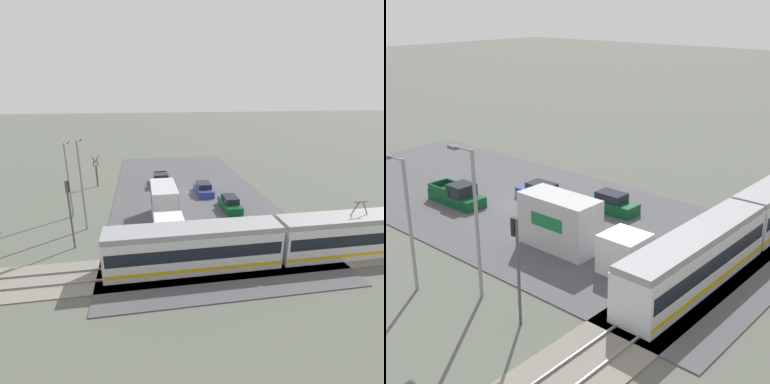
# 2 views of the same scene
# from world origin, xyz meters

# --- Properties ---
(ground_plane) EXTENTS (320.00, 320.00, 0.00)m
(ground_plane) POSITION_xyz_m (0.00, 0.00, 0.00)
(ground_plane) COLOR #565B51
(road_surface) EXTENTS (18.70, 43.99, 0.08)m
(road_surface) POSITION_xyz_m (0.00, 0.00, 0.04)
(road_surface) COLOR #4C4C51
(road_surface) RESTS_ON ground
(rail_bed) EXTENTS (66.16, 4.40, 0.22)m
(rail_bed) POSITION_xyz_m (0.00, 17.66, 0.05)
(rail_bed) COLOR gray
(rail_bed) RESTS_ON ground
(light_rail_tram) EXTENTS (26.25, 2.68, 4.42)m
(light_rail_tram) POSITION_xyz_m (-4.36, 17.66, 1.67)
(light_rail_tram) COLOR silver
(light_rail_tram) RESTS_ON ground
(box_truck) EXTENTS (2.52, 9.45, 3.62)m
(box_truck) POSITION_xyz_m (3.73, 9.62, 1.75)
(box_truck) COLOR silver
(box_truck) RESTS_ON ground
(pickup_truck) EXTENTS (1.99, 5.27, 1.80)m
(pickup_truck) POSITION_xyz_m (3.20, -3.62, 0.76)
(pickup_truck) COLOR #0C4723
(pickup_truck) RESTS_ON ground
(sedan_car_0) EXTENTS (1.90, 4.49, 1.46)m
(sedan_car_0) POSITION_xyz_m (-1.93, 0.99, 0.68)
(sedan_car_0) COLOR navy
(sedan_car_0) RESTS_ON ground
(sedan_car_1) EXTENTS (1.73, 4.42, 1.55)m
(sedan_car_1) POSITION_xyz_m (-3.72, 6.93, 0.72)
(sedan_car_1) COLOR #0C4723
(sedan_car_1) RESTS_ON ground
(traffic_light_pole) EXTENTS (0.28, 0.47, 5.89)m
(traffic_light_pole) POSITION_xyz_m (11.73, 12.94, 3.77)
(traffic_light_pole) COLOR #47474C
(traffic_light_pole) RESTS_ON ground
(street_lamp_near_crossing) EXTENTS (0.36, 1.95, 7.86)m
(street_lamp_near_crossing) POSITION_xyz_m (13.25, 5.71, 4.55)
(street_lamp_near_crossing) COLOR gray
(street_lamp_near_crossing) RESTS_ON ground
(street_lamp_mid_block) EXTENTS (0.36, 1.95, 8.60)m
(street_lamp_mid_block) POSITION_xyz_m (11.31, 9.17, 4.93)
(street_lamp_mid_block) COLOR gray
(street_lamp_mid_block) RESTS_ON ground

